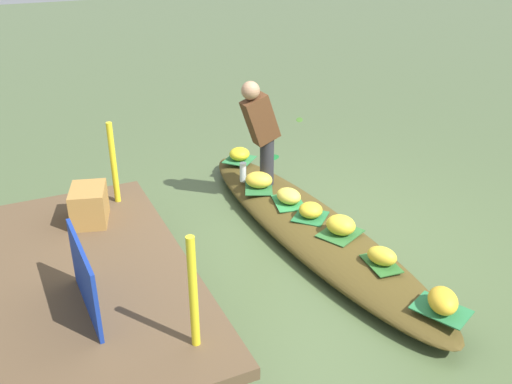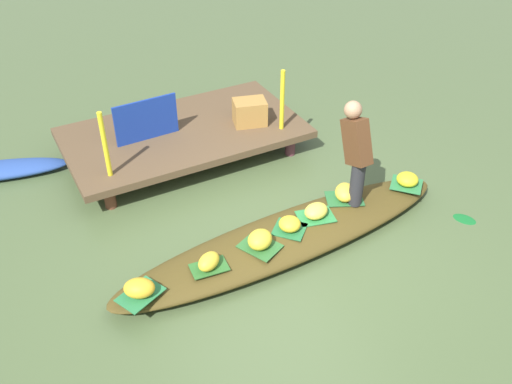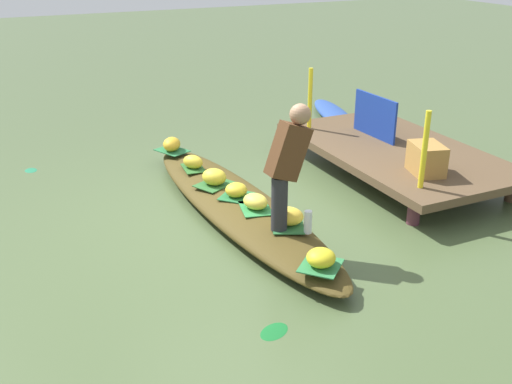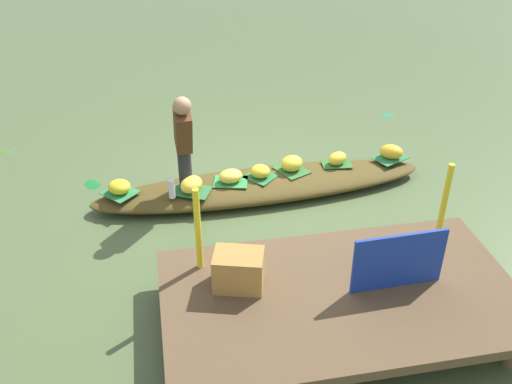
# 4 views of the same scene
# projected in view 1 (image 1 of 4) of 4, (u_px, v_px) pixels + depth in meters

# --- Properties ---
(canal_water) EXTENTS (40.00, 40.00, 0.00)m
(canal_water) POSITION_uv_depth(u_px,v_px,m) (309.00, 237.00, 5.93)
(canal_water) COLOR #4A5C36
(canal_water) RESTS_ON ground
(dock_platform) EXTENTS (3.20, 1.80, 0.37)m
(dock_platform) POSITION_uv_depth(u_px,v_px,m) (79.00, 280.00, 4.68)
(dock_platform) COLOR brown
(dock_platform) RESTS_ON ground
(vendor_boat) EXTENTS (4.22, 1.02, 0.23)m
(vendor_boat) POSITION_uv_depth(u_px,v_px,m) (310.00, 227.00, 5.88)
(vendor_boat) COLOR #4A3C18
(vendor_boat) RESTS_ON ground
(leaf_mat_0) EXTENTS (0.51, 0.44, 0.01)m
(leaf_mat_0) POSITION_uv_depth(u_px,v_px,m) (441.00, 310.00, 4.46)
(leaf_mat_0) COLOR #28723F
(leaf_mat_0) RESTS_ON vendor_boat
(banana_bunch_0) EXTENTS (0.37, 0.34, 0.18)m
(banana_bunch_0) POSITION_uv_depth(u_px,v_px,m) (443.00, 301.00, 4.42)
(banana_bunch_0) COLOR gold
(banana_bunch_0) RESTS_ON vendor_boat
(leaf_mat_1) EXTENTS (0.47, 0.51, 0.01)m
(leaf_mat_1) POSITION_uv_depth(u_px,v_px,m) (340.00, 233.00, 5.53)
(leaf_mat_1) COLOR #2E652E
(leaf_mat_1) RESTS_ON vendor_boat
(banana_bunch_1) EXTENTS (0.38, 0.37, 0.19)m
(banana_bunch_1) POSITION_uv_depth(u_px,v_px,m) (341.00, 225.00, 5.49)
(banana_bunch_1) COLOR yellow
(banana_bunch_1) RESTS_ON vendor_boat
(leaf_mat_2) EXTENTS (0.46, 0.47, 0.01)m
(leaf_mat_2) POSITION_uv_depth(u_px,v_px,m) (310.00, 217.00, 5.84)
(leaf_mat_2) COLOR #256B38
(leaf_mat_2) RESTS_ON vendor_boat
(banana_bunch_2) EXTENTS (0.32, 0.32, 0.15)m
(banana_bunch_2) POSITION_uv_depth(u_px,v_px,m) (311.00, 210.00, 5.81)
(banana_bunch_2) COLOR gold
(banana_bunch_2) RESTS_ON vendor_boat
(leaf_mat_3) EXTENTS (0.47, 0.39, 0.01)m
(leaf_mat_3) POSITION_uv_depth(u_px,v_px,m) (289.00, 202.00, 6.13)
(leaf_mat_3) COLOR #2D8241
(leaf_mat_3) RESTS_ON vendor_boat
(banana_bunch_3) EXTENTS (0.34, 0.29, 0.16)m
(banana_bunch_3) POSITION_uv_depth(u_px,v_px,m) (289.00, 196.00, 6.09)
(banana_bunch_3) COLOR #E8D249
(banana_bunch_3) RESTS_ON vendor_boat
(leaf_mat_4) EXTENTS (0.40, 0.28, 0.01)m
(leaf_mat_4) POSITION_uv_depth(u_px,v_px,m) (381.00, 264.00, 5.05)
(leaf_mat_4) COLOR #2C6428
(leaf_mat_4) RESTS_ON vendor_boat
(banana_bunch_4) EXTENTS (0.33, 0.30, 0.16)m
(banana_bunch_4) POSITION_uv_depth(u_px,v_px,m) (382.00, 256.00, 5.01)
(banana_bunch_4) COLOR gold
(banana_bunch_4) RESTS_ON vendor_boat
(leaf_mat_5) EXTENTS (0.52, 0.46, 0.01)m
(leaf_mat_5) POSITION_uv_depth(u_px,v_px,m) (259.00, 187.00, 6.47)
(leaf_mat_5) COLOR #286533
(leaf_mat_5) RESTS_ON vendor_boat
(banana_bunch_5) EXTENTS (0.37, 0.39, 0.18)m
(banana_bunch_5) POSITION_uv_depth(u_px,v_px,m) (259.00, 180.00, 6.43)
(banana_bunch_5) COLOR yellow
(banana_bunch_5) RESTS_ON vendor_boat
(leaf_mat_6) EXTENTS (0.49, 0.49, 0.01)m
(leaf_mat_6) POSITION_uv_depth(u_px,v_px,m) (240.00, 160.00, 7.20)
(leaf_mat_6) COLOR #2D7841
(leaf_mat_6) RESTS_ON vendor_boat
(banana_bunch_6) EXTENTS (0.37, 0.37, 0.16)m
(banana_bunch_6) POSITION_uv_depth(u_px,v_px,m) (239.00, 154.00, 7.17)
(banana_bunch_6) COLOR yellow
(banana_bunch_6) RESTS_ON vendor_boat
(vendor_person) EXTENTS (0.20, 0.44, 1.23)m
(vendor_person) POSITION_uv_depth(u_px,v_px,m) (261.00, 128.00, 6.23)
(vendor_person) COLOR #28282D
(vendor_person) RESTS_ON vendor_boat
(water_bottle) EXTENTS (0.08, 0.08, 0.23)m
(water_bottle) POSITION_uv_depth(u_px,v_px,m) (243.00, 172.00, 6.58)
(water_bottle) COLOR silver
(water_bottle) RESTS_ON vendor_boat
(market_banner) EXTENTS (0.86, 0.06, 0.56)m
(market_banner) POSITION_uv_depth(u_px,v_px,m) (84.00, 278.00, 4.12)
(market_banner) COLOR navy
(market_banner) RESTS_ON dock_platform
(railing_post_west) EXTENTS (0.06, 0.06, 0.85)m
(railing_post_west) POSITION_uv_depth(u_px,v_px,m) (193.00, 293.00, 3.72)
(railing_post_west) COLOR yellow
(railing_post_west) RESTS_ON dock_platform
(railing_post_east) EXTENTS (0.06, 0.06, 0.85)m
(railing_post_east) POSITION_uv_depth(u_px,v_px,m) (113.00, 163.00, 5.67)
(railing_post_east) COLOR yellow
(railing_post_east) RESTS_ON dock_platform
(produce_crate) EXTENTS (0.51, 0.43, 0.35)m
(produce_crate) POSITION_uv_depth(u_px,v_px,m) (89.00, 205.00, 5.40)
(produce_crate) COLOR #A57739
(produce_crate) RESTS_ON dock_platform
(drifting_plant_1) EXTENTS (0.27, 0.22, 0.01)m
(drifting_plant_1) POSITION_uv_depth(u_px,v_px,m) (299.00, 120.00, 9.33)
(drifting_plant_1) COLOR #3E6B24
(drifting_plant_1) RESTS_ON ground
(drifting_plant_2) EXTENTS (0.29, 0.33, 0.01)m
(drifting_plant_2) POSITION_uv_depth(u_px,v_px,m) (271.00, 157.00, 7.87)
(drifting_plant_2) COLOR #156729
(drifting_plant_2) RESTS_ON ground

